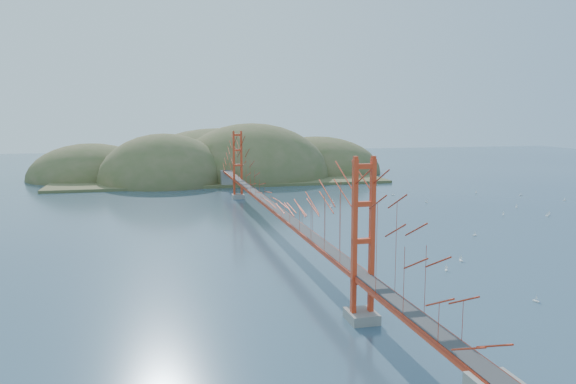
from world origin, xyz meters
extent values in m
plane|color=#2E475D|center=(0.00, 0.00, 0.00)|extent=(320.00, 320.00, 0.00)
cube|color=gray|center=(0.00, -30.00, 0.35)|extent=(2.00, 2.40, 0.70)
cube|color=gray|center=(0.00, 30.00, 0.35)|extent=(2.00, 2.40, 0.70)
cube|color=#B02B13|center=(0.00, 0.00, 3.30)|extent=(1.40, 92.00, 0.16)
cube|color=#B02B13|center=(0.00, 0.00, 3.10)|extent=(1.33, 92.00, 0.24)
cube|color=#38383A|center=(0.00, 0.00, 3.40)|extent=(1.19, 92.00, 0.03)
cube|color=gray|center=(0.00, 46.00, 1.65)|extent=(2.20, 2.60, 3.30)
cube|color=brown|center=(0.00, 64.00, 0.25)|extent=(70.00, 40.00, 0.60)
ellipsoid|color=brown|center=(-12.00, 56.00, 0.00)|extent=(28.00, 28.00, 21.00)
ellipsoid|color=brown|center=(8.00, 62.00, 0.00)|extent=(36.00, 36.00, 25.00)
ellipsoid|color=brown|center=(26.00, 70.00, 0.00)|extent=(32.00, 32.00, 18.00)
ellipsoid|color=brown|center=(-28.00, 68.00, 0.00)|extent=(28.00, 28.00, 16.00)
ellipsoid|color=brown|center=(2.00, 78.00, 0.00)|extent=(44.00, 44.00, 22.00)
cube|color=white|center=(41.64, 3.42, 0.06)|extent=(0.53, 0.47, 0.10)
cylinder|color=white|center=(41.64, 3.42, 0.35)|extent=(0.02, 0.02, 0.58)
cube|color=white|center=(29.69, 18.07, 0.06)|extent=(0.35, 0.59, 0.10)
cylinder|color=white|center=(29.69, 18.07, 0.37)|extent=(0.02, 0.02, 0.61)
cube|color=white|center=(14.71, -29.32, 0.06)|extent=(0.32, 0.54, 0.09)
cylinder|color=white|center=(14.71, -29.32, 0.34)|extent=(0.02, 0.02, 0.56)
cube|color=white|center=(41.14, 10.30, 0.06)|extent=(0.32, 0.54, 0.09)
cylinder|color=white|center=(41.14, 10.30, 0.33)|extent=(0.01, 0.01, 0.56)
cube|color=white|center=(12.96, 17.51, 0.06)|extent=(0.58, 0.46, 0.10)
cylinder|color=white|center=(12.96, 17.51, 0.37)|extent=(0.02, 0.02, 0.62)
cube|color=white|center=(35.15, 4.98, 0.05)|extent=(0.44, 0.49, 0.09)
cylinder|color=white|center=(35.15, 4.98, 0.32)|extent=(0.01, 0.01, 0.54)
cube|color=white|center=(43.77, 25.97, 0.06)|extent=(0.54, 0.48, 0.10)
cylinder|color=white|center=(43.77, 25.97, 0.36)|extent=(0.02, 0.02, 0.60)
cube|color=white|center=(40.62, 2.56, 0.06)|extent=(0.26, 0.57, 0.10)
cylinder|color=white|center=(40.62, 2.56, 0.36)|extent=(0.02, 0.02, 0.60)
cube|color=white|center=(12.30, -19.74, 0.06)|extent=(0.36, 0.55, 0.09)
cylinder|color=white|center=(12.30, -19.74, 0.34)|extent=(0.02, 0.02, 0.57)
cube|color=white|center=(15.46, -16.95, 0.06)|extent=(0.31, 0.61, 0.11)
cylinder|color=white|center=(15.46, -16.95, 0.38)|extent=(0.02, 0.02, 0.64)
cube|color=white|center=(27.83, 27.30, 0.07)|extent=(0.65, 0.35, 0.11)
cylinder|color=white|center=(27.83, 27.30, 0.40)|extent=(0.02, 0.02, 0.67)
cube|color=white|center=(53.44, 14.56, 0.05)|extent=(0.50, 0.34, 0.09)
cylinder|color=white|center=(53.44, 14.56, 0.31)|extent=(0.01, 0.01, 0.52)
cube|color=white|center=(50.11, 21.66, 0.06)|extent=(0.56, 0.39, 0.10)
cylinder|color=white|center=(50.11, 21.66, 0.35)|extent=(0.02, 0.02, 0.59)
cube|color=white|center=(14.54, 21.66, 0.06)|extent=(0.45, 0.60, 0.11)
cylinder|color=white|center=(14.54, 21.66, 0.38)|extent=(0.02, 0.02, 0.64)
cube|color=white|center=(22.73, 34.21, 0.06)|extent=(0.54, 0.30, 0.09)
cylinder|color=white|center=(22.73, 34.21, 0.34)|extent=(0.01, 0.01, 0.56)
cube|color=white|center=(23.32, -6.71, 0.06)|extent=(0.58, 0.30, 0.10)
cylinder|color=white|center=(23.32, -6.71, 0.36)|extent=(0.02, 0.02, 0.60)
camera|label=1|loc=(-13.89, -65.82, 14.52)|focal=35.00mm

